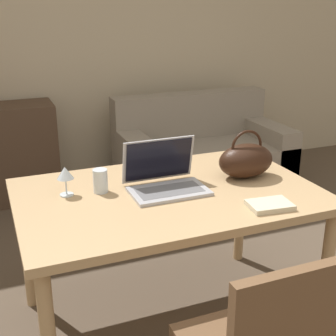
{
  "coord_description": "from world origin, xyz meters",
  "views": [
    {
      "loc": [
        -0.84,
        -1.08,
        1.61
      ],
      "look_at": [
        -0.06,
        0.84,
        0.86
      ],
      "focal_mm": 50.0,
      "sensor_mm": 36.0,
      "label": 1
    }
  ],
  "objects_px": {
    "drinking_glass": "(100,181)",
    "laptop": "(164,176)",
    "handbag": "(246,160)",
    "wine_glass": "(65,174)",
    "couch": "(201,158)"
  },
  "relations": [
    {
      "from": "couch",
      "to": "handbag",
      "type": "bearing_deg",
      "value": -108.18
    },
    {
      "from": "couch",
      "to": "handbag",
      "type": "xyz_separation_m",
      "value": [
        -0.51,
        -1.56,
        0.54
      ]
    },
    {
      "from": "laptop",
      "to": "handbag",
      "type": "height_order",
      "value": "handbag"
    },
    {
      "from": "wine_glass",
      "to": "handbag",
      "type": "xyz_separation_m",
      "value": [
        0.91,
        -0.1,
        -0.01
      ]
    },
    {
      "from": "laptop",
      "to": "wine_glass",
      "type": "bearing_deg",
      "value": 168.96
    },
    {
      "from": "laptop",
      "to": "wine_glass",
      "type": "relative_size",
      "value": 2.59
    },
    {
      "from": "drinking_glass",
      "to": "couch",
      "type": "bearing_deg",
      "value": 49.57
    },
    {
      "from": "handbag",
      "to": "drinking_glass",
      "type": "bearing_deg",
      "value": 173.94
    },
    {
      "from": "drinking_glass",
      "to": "laptop",
      "type": "bearing_deg",
      "value": -12.85
    },
    {
      "from": "laptop",
      "to": "handbag",
      "type": "xyz_separation_m",
      "value": [
        0.45,
        -0.01,
        0.03
      ]
    },
    {
      "from": "couch",
      "to": "drinking_glass",
      "type": "relative_size",
      "value": 12.6
    },
    {
      "from": "couch",
      "to": "laptop",
      "type": "relative_size",
      "value": 3.93
    },
    {
      "from": "couch",
      "to": "laptop",
      "type": "height_order",
      "value": "laptop"
    },
    {
      "from": "laptop",
      "to": "handbag",
      "type": "bearing_deg",
      "value": -1.43
    },
    {
      "from": "couch",
      "to": "laptop",
      "type": "xyz_separation_m",
      "value": [
        -0.96,
        -1.55,
        0.51
      ]
    }
  ]
}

